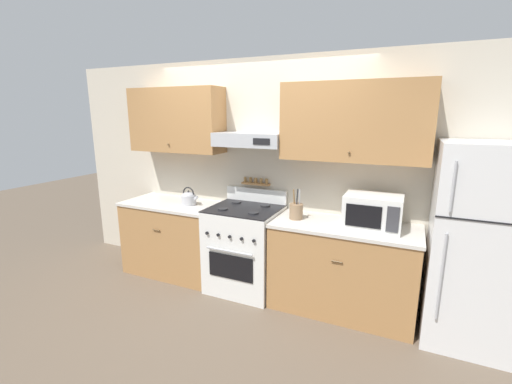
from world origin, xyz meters
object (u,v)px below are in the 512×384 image
(tea_kettle, at_px, (189,198))
(utensil_crock, at_px, (296,211))
(refrigerator, at_px, (481,247))
(microwave, at_px, (373,212))
(stove_range, at_px, (245,248))

(tea_kettle, height_order, utensil_crock, utensil_crock)
(utensil_crock, bearing_deg, refrigerator, -0.41)
(tea_kettle, bearing_deg, microwave, 0.50)
(stove_range, xyz_separation_m, microwave, (1.33, 0.02, 0.58))
(refrigerator, distance_m, microwave, 0.90)
(tea_kettle, height_order, microwave, microwave)
(stove_range, relative_size, utensil_crock, 3.55)
(refrigerator, bearing_deg, microwave, 178.08)
(utensil_crock, bearing_deg, tea_kettle, -180.00)
(tea_kettle, bearing_deg, utensil_crock, 0.00)
(refrigerator, xyz_separation_m, microwave, (-0.88, 0.03, 0.19))
(refrigerator, bearing_deg, utensil_crock, 179.59)
(microwave, height_order, utensil_crock, microwave)
(tea_kettle, xyz_separation_m, utensil_crock, (1.32, 0.00, 0.00))
(stove_range, distance_m, tea_kettle, 0.89)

